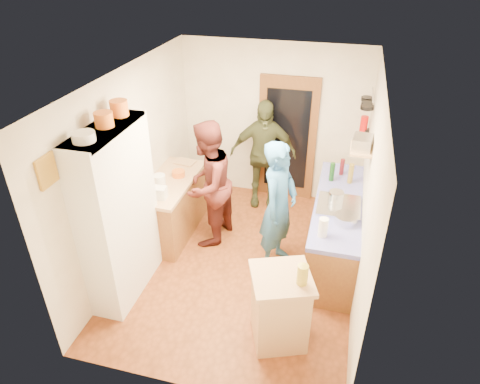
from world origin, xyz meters
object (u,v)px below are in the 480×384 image
at_px(person_hob, 280,208).
at_px(person_back, 264,154).
at_px(hutch_body, 119,215).
at_px(right_counter_base, 335,230).
at_px(person_left, 211,184).
at_px(island_base, 280,309).

distance_m(person_hob, person_back, 1.60).
relative_size(hutch_body, person_back, 1.22).
height_order(hutch_body, right_counter_base, hutch_body).
bearing_deg(person_left, right_counter_base, 101.30).
xyz_separation_m(right_counter_base, person_left, (-1.77, -0.03, 0.51)).
xyz_separation_m(hutch_body, person_left, (0.73, 1.27, -0.17)).
bearing_deg(person_hob, person_back, 34.42).
xyz_separation_m(person_left, person_back, (0.51, 1.16, -0.03)).
distance_m(hutch_body, right_counter_base, 2.90).
xyz_separation_m(hutch_body, person_hob, (1.77, 0.92, -0.19)).
bearing_deg(person_back, hutch_body, -128.83).
height_order(island_base, person_back, person_back).
bearing_deg(right_counter_base, person_hob, -152.69).
xyz_separation_m(right_counter_base, island_base, (-0.49, -1.65, 0.01)).
relative_size(person_left, person_back, 1.03).
height_order(right_counter_base, island_base, island_base).
distance_m(person_left, person_back, 1.27).
relative_size(person_hob, person_left, 0.98).
xyz_separation_m(hutch_body, right_counter_base, (2.50, 1.30, -0.68)).
bearing_deg(person_left, island_base, 48.81).
bearing_deg(person_left, person_back, 166.45).
xyz_separation_m(hutch_body, island_base, (2.01, -0.35, -0.67)).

